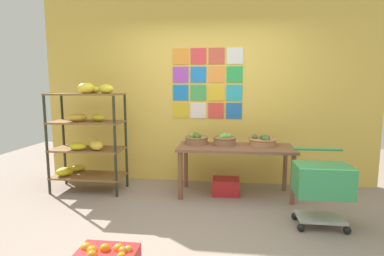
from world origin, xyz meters
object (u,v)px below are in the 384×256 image
fruit_basket_right (225,140)px  fruit_basket_left (263,141)px  banana_shelf_unit (87,130)px  fruit_basket_centre (196,139)px  produce_crate_under_table (226,186)px  shopping_cart (322,183)px  display_table (235,152)px

fruit_basket_right → fruit_basket_left: size_ratio=0.85×
banana_shelf_unit → fruit_basket_centre: banana_shelf_unit is taller
fruit_basket_centre → produce_crate_under_table: fruit_basket_centre is taller
fruit_basket_centre → shopping_cart: size_ratio=0.42×
fruit_basket_centre → fruit_basket_left: fruit_basket_centre is taller
banana_shelf_unit → shopping_cart: size_ratio=1.90×
fruit_basket_centre → fruit_basket_right: (0.40, -0.03, 0.01)m
fruit_basket_right → fruit_basket_left: bearing=4.1°
fruit_basket_left → produce_crate_under_table: 0.82m
banana_shelf_unit → display_table: (2.08, 0.07, -0.29)m
fruit_basket_centre → shopping_cart: (1.43, -0.95, -0.28)m
fruit_basket_left → fruit_basket_right: bearing=-175.9°
fruit_basket_left → banana_shelf_unit: bearing=-175.8°
display_table → fruit_basket_right: bearing=153.8°
display_table → shopping_cart: size_ratio=1.92×
fruit_basket_centre → fruit_basket_right: 0.40m
fruit_basket_left → fruit_basket_centre: bearing=-179.6°
banana_shelf_unit → fruit_basket_right: bearing=4.2°
fruit_basket_left → produce_crate_under_table: fruit_basket_left is taller
produce_crate_under_table → shopping_cart: 1.38m
fruit_basket_right → produce_crate_under_table: bearing=-65.8°
banana_shelf_unit → shopping_cart: (2.96, -0.77, -0.41)m
fruit_basket_right → banana_shelf_unit: bearing=-175.8°
fruit_basket_left → produce_crate_under_table: bearing=-169.1°
fruit_basket_centre → shopping_cart: 1.74m
display_table → shopping_cart: shopping_cart is taller
fruit_basket_left → shopping_cart: size_ratio=0.48×
fruit_basket_right → shopping_cart: bearing=-41.6°
display_table → fruit_basket_right: (-0.15, 0.07, 0.16)m
display_table → fruit_basket_right: 0.23m
banana_shelf_unit → fruit_basket_centre: (1.53, 0.17, -0.13)m
fruit_basket_centre → fruit_basket_left: size_ratio=0.87×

